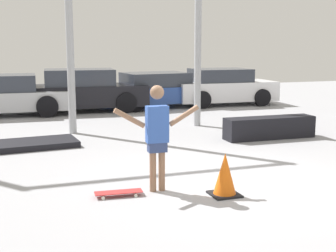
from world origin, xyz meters
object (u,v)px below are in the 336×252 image
(manual_pad, at_px, (26,144))
(skateboarder, at_px, (157,131))
(parked_car_blue, at_px, (158,90))
(parked_car_white, at_px, (223,87))
(grind_box, at_px, (269,128))
(skateboard, at_px, (119,192))
(traffic_cone, at_px, (225,175))
(parked_car_silver, at_px, (3,96))
(parked_car_black, at_px, (84,91))

(manual_pad, bearing_deg, skateboarder, -65.36)
(skateboarder, bearing_deg, parked_car_blue, 74.16)
(skateboarder, bearing_deg, parked_car_white, 61.17)
(manual_pad, distance_m, parked_car_white, 9.51)
(skateboarder, bearing_deg, grind_box, 40.65)
(skateboard, relative_size, traffic_cone, 1.12)
(grind_box, bearing_deg, parked_car_blue, 96.80)
(parked_car_silver, bearing_deg, parked_car_black, 6.90)
(skateboarder, relative_size, traffic_cone, 2.53)
(grind_box, xyz_separation_m, parked_car_black, (-3.64, 6.47, 0.45))
(parked_car_black, bearing_deg, skateboard, -90.84)
(skateboard, height_order, grind_box, grind_box)
(grind_box, xyz_separation_m, parked_car_silver, (-6.35, 6.27, 0.39))
(parked_car_silver, xyz_separation_m, parked_car_blue, (5.56, 0.38, -0.02))
(skateboarder, xyz_separation_m, parked_car_silver, (-2.35, 9.45, -0.32))
(parked_car_white, bearing_deg, traffic_cone, -113.10)
(parked_car_black, bearing_deg, parked_car_silver, -170.75)
(skateboard, relative_size, parked_car_blue, 0.17)
(skateboard, height_order, parked_car_white, parked_car_white)
(parked_car_silver, height_order, parked_car_black, parked_car_black)
(parked_car_blue, bearing_deg, manual_pad, -137.41)
(grind_box, distance_m, parked_car_black, 7.44)
(skateboard, relative_size, grind_box, 0.32)
(parked_car_black, relative_size, traffic_cone, 6.56)
(skateboarder, bearing_deg, skateboard, -172.17)
(grind_box, distance_m, traffic_cone, 4.83)
(parked_car_white, bearing_deg, parked_car_silver, -176.11)
(skateboarder, height_order, parked_car_blue, skateboarder)
(parked_car_silver, distance_m, parked_car_blue, 5.57)
(parked_car_silver, xyz_separation_m, traffic_cone, (3.29, -10.01, -0.33))
(skateboard, distance_m, parked_car_blue, 10.64)
(skateboard, height_order, manual_pad, manual_pad)
(grind_box, distance_m, parked_car_blue, 6.71)
(manual_pad, height_order, parked_car_white, parked_car_white)
(skateboarder, xyz_separation_m, manual_pad, (-1.87, 4.08, -0.91))
(traffic_cone, bearing_deg, parked_car_blue, 77.66)
(manual_pad, distance_m, traffic_cone, 5.43)
(skateboard, xyz_separation_m, parked_car_black, (1.02, 9.71, 0.66))
(skateboard, height_order, parked_car_blue, parked_car_blue)
(grind_box, bearing_deg, parked_car_silver, 135.35)
(manual_pad, height_order, parked_car_blue, parked_car_blue)
(skateboard, bearing_deg, traffic_cone, -12.55)
(traffic_cone, bearing_deg, parked_car_silver, 108.18)
(parked_car_black, distance_m, traffic_cone, 10.22)
(grind_box, bearing_deg, traffic_cone, -129.40)
(parked_car_silver, relative_size, parked_car_black, 0.99)
(manual_pad, xyz_separation_m, traffic_cone, (2.81, -4.64, 0.26))
(skateboard, distance_m, parked_car_black, 9.78)
(manual_pad, height_order, traffic_cone, traffic_cone)
(grind_box, relative_size, manual_pad, 1.02)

